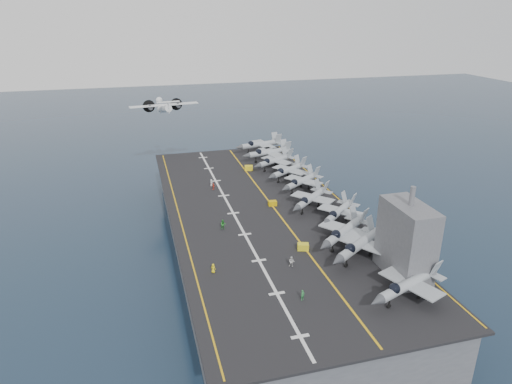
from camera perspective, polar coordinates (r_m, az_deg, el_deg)
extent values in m
plane|color=#142135|center=(101.13, 0.60, -7.67)|extent=(500.00, 500.00, 0.00)
cube|color=#56595E|center=(98.76, 0.61, -5.15)|extent=(36.00, 90.00, 10.00)
cube|color=black|center=(96.52, 0.62, -2.39)|extent=(38.00, 92.00, 0.40)
cube|color=gold|center=(97.22, 2.33, -2.08)|extent=(0.35, 90.00, 0.02)
cube|color=silver|center=(95.11, -2.86, -2.66)|extent=(0.50, 90.00, 0.02)
cube|color=gold|center=(93.65, -9.46, -3.35)|extent=(0.25, 90.00, 0.02)
cube|color=gold|center=(102.62, 10.62, -1.13)|extent=(0.25, 90.00, 0.02)
imported|color=yellow|center=(74.48, -5.37, -9.48)|extent=(1.15, 1.06, 1.59)
imported|color=#238427|center=(87.96, -4.13, -4.09)|extent=(1.26, 0.87, 2.05)
imported|color=red|center=(107.51, -5.37, 0.72)|extent=(1.16, 1.26, 1.74)
imported|color=silver|center=(109.54, -5.59, 1.14)|extent=(0.88, 1.18, 1.81)
imported|color=#277E3C|center=(68.23, 5.86, -12.71)|extent=(1.16, 1.01, 1.63)
imported|color=silver|center=(75.86, 4.48, -8.68)|extent=(1.35, 1.19, 1.89)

